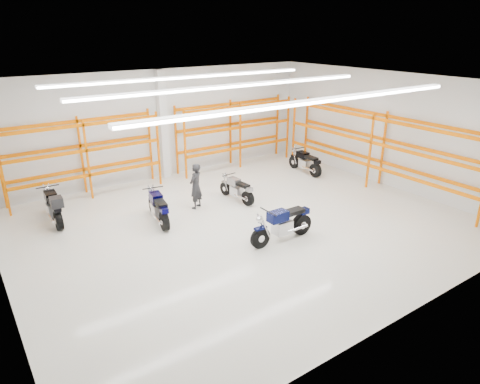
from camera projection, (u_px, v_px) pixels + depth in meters
ground at (243, 224)px, 14.08m from camera, size 14.00×14.00×0.00m
room_shell at (243, 125)px, 12.92m from camera, size 14.02×12.02×4.51m
motorcycle_main at (284, 224)px, 12.84m from camera, size 2.25×0.75×1.10m
motorcycle_back_a at (54, 207)px, 13.94m from camera, size 0.73×2.29×1.18m
motorcycle_back_b at (159, 209)px, 14.01m from camera, size 0.76×2.11×1.04m
motorcycle_back_c at (238, 190)px, 15.80m from camera, size 0.62×1.86×0.91m
motorcycle_back_d at (306, 163)px, 18.81m from camera, size 0.69×2.07×1.02m
standing_man at (196, 186)px, 15.05m from camera, size 0.72×0.64×1.64m
structural_column at (163, 125)px, 17.74m from camera, size 0.32×0.32×4.50m
pallet_racking_back_left at (84, 150)px, 15.84m from camera, size 5.67×0.87×3.00m
pallet_racking_back_right at (235, 128)px, 19.45m from camera, size 5.67×0.87×3.00m
pallet_racking_side at (378, 142)px, 16.87m from camera, size 0.87×9.07×3.00m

